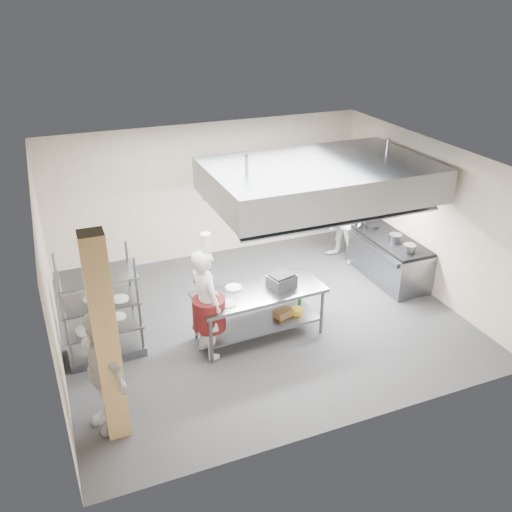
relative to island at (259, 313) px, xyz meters
name	(u,v)px	position (x,y,z in m)	size (l,w,h in m)	color
floor	(261,318)	(0.23, 0.50, -0.46)	(7.00, 7.00, 0.00)	#353538
ceiling	(261,161)	(0.23, 0.50, 2.54)	(7.00, 7.00, 0.00)	silver
wall_back	(209,191)	(0.23, 3.50, 1.04)	(7.00, 7.00, 0.00)	#B5A590
wall_left	(48,282)	(-3.27, 0.50, 1.04)	(6.00, 6.00, 0.00)	#B5A590
wall_right	(427,216)	(3.73, 0.50, 1.04)	(6.00, 6.00, 0.00)	#B5A590
column	(106,341)	(-2.67, -1.40, 1.04)	(0.30, 0.30, 3.00)	tan
exhaust_hood	(319,180)	(1.53, 0.90, 1.94)	(4.00, 2.50, 0.60)	gray
hood_strip_a	(273,203)	(0.63, 0.90, 1.62)	(1.60, 0.12, 0.04)	white
hood_strip_b	(361,190)	(2.43, 0.90, 1.62)	(1.60, 0.12, 0.04)	white
wall_shelf	(286,183)	(2.03, 3.34, 1.04)	(1.50, 0.28, 0.04)	gray
island	(259,313)	(0.00, 0.00, 0.00)	(2.22, 0.92, 0.91)	slate
island_worktop	(259,292)	(0.00, 0.00, 0.42)	(2.22, 0.92, 0.06)	gray
island_undershelf	(259,321)	(0.00, 0.00, -0.16)	(2.04, 0.83, 0.04)	slate
pass_rack	(100,306)	(-2.57, 0.47, 0.46)	(1.22, 0.71, 1.83)	slate
cooking_range	(388,259)	(3.31, 1.00, -0.04)	(0.80, 2.00, 0.84)	gray
range_top	(390,239)	(3.31, 1.00, 0.41)	(0.78, 1.96, 0.06)	black
chef_head	(206,304)	(-0.99, -0.16, 0.51)	(0.70, 0.46, 1.92)	silver
chef_line	(345,222)	(2.83, 2.00, 0.48)	(0.91, 0.71, 1.87)	white
chef_plating	(102,371)	(-2.77, -1.21, 0.46)	(1.08, 0.45, 1.84)	white
griddle	(282,281)	(0.41, -0.02, 0.56)	(0.44, 0.34, 0.21)	slate
wicker_basket	(283,313)	(0.43, -0.05, -0.07)	(0.30, 0.21, 0.13)	olive
stockpot	(395,238)	(3.28, 0.78, 0.53)	(0.25, 0.25, 0.18)	gray
plate_stack	(103,324)	(-2.57, 0.47, 0.13)	(0.28, 0.28, 0.05)	white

